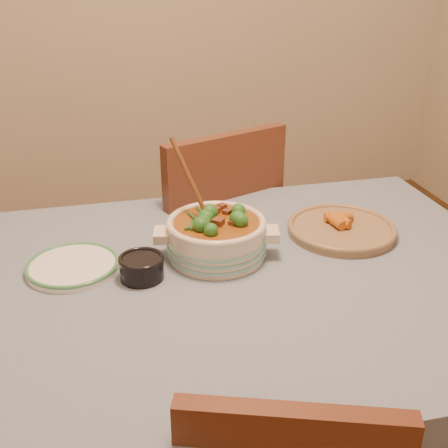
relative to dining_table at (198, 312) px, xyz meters
name	(u,v)px	position (x,y,z in m)	size (l,w,h in m)	color
dining_table	(198,312)	(0.00, 0.00, 0.00)	(1.68, 1.08, 0.76)	brown
stew_casserole	(216,234)	(0.07, 0.11, 0.16)	(0.33, 0.30, 0.31)	beige
white_plate	(73,266)	(-0.30, 0.13, 0.10)	(0.29, 0.29, 0.02)	white
condiment_bowl	(142,266)	(-0.13, 0.05, 0.12)	(0.14, 0.14, 0.06)	black
fried_plate	(342,227)	(0.45, 0.16, 0.11)	(0.34, 0.34, 0.05)	#967C53
chair_far	(208,239)	(0.15, 0.61, -0.12)	(0.58, 0.58, 0.97)	brown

